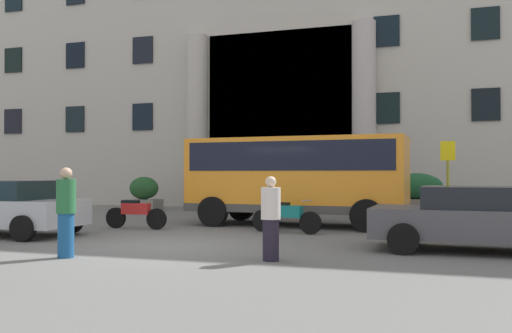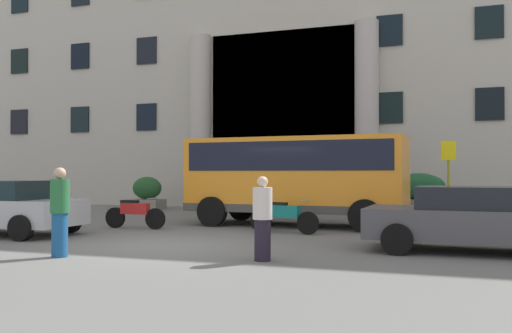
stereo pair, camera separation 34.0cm
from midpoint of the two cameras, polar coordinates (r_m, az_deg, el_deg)
name	(u,v)px [view 2 (the right image)]	position (r m, az deg, el deg)	size (l,w,h in m)	color
ground_plane	(157,249)	(12.18, -9.63, -8.54)	(80.00, 64.00, 0.12)	#5E5F5B
office_building_facade	(321,15)	(29.87, 7.18, 15.52)	(39.06, 9.76, 19.93)	#AEAA9D
orange_minibus	(296,173)	(16.60, 4.86, -0.72)	(6.63, 2.82, 2.67)	orange
bus_stop_sign	(449,173)	(17.75, 20.13, -0.65)	(0.44, 0.08, 2.60)	olive
hedge_planter_east	(308,194)	(21.74, 5.95, -2.94)	(2.12, 0.98, 1.57)	slate
hedge_planter_far_west	(147,194)	(24.49, -11.01, -2.82)	(1.42, 0.99, 1.45)	gray
hedge_planter_entrance_right	(418,196)	(21.07, 17.11, -2.94)	(2.05, 0.88, 1.61)	#6E6358
parked_hatchback_near	(479,218)	(11.89, 23.19, -5.02)	(4.50, 2.18, 1.33)	#46464A
parked_sedan_second	(4,207)	(15.46, -24.46, -3.89)	(4.02, 2.07, 1.41)	#AEB2B6
motorcycle_far_end	(134,213)	(16.09, -12.15, -4.79)	(1.92, 0.55, 0.89)	black
motorcycle_near_kerb	(282,216)	(14.59, 3.45, -5.21)	(2.00, 0.67, 0.89)	black
scooter_by_planter	(501,223)	(13.78, 25.06, -5.40)	(2.00, 0.55, 0.89)	black
pedestrian_man_crossing	(60,212)	(10.96, -19.11, -4.53)	(0.36, 0.36, 1.71)	#1A4E85
pedestrian_woman_dark_dress	(263,219)	(9.92, 1.68, -5.51)	(0.36, 0.36, 1.54)	black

